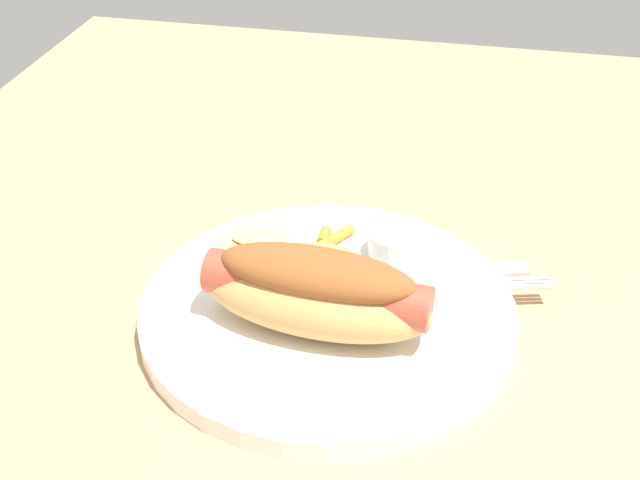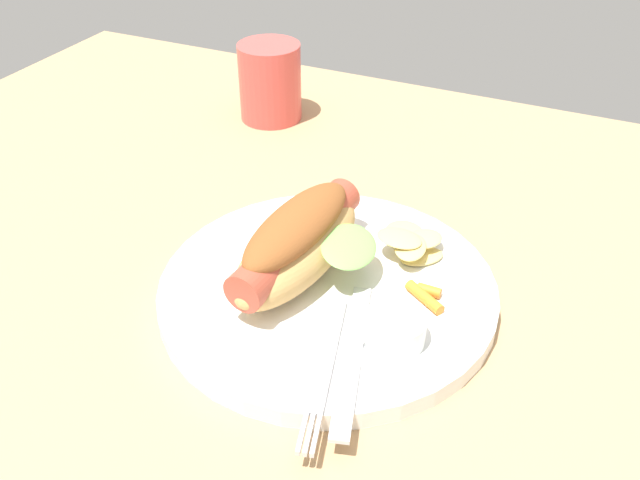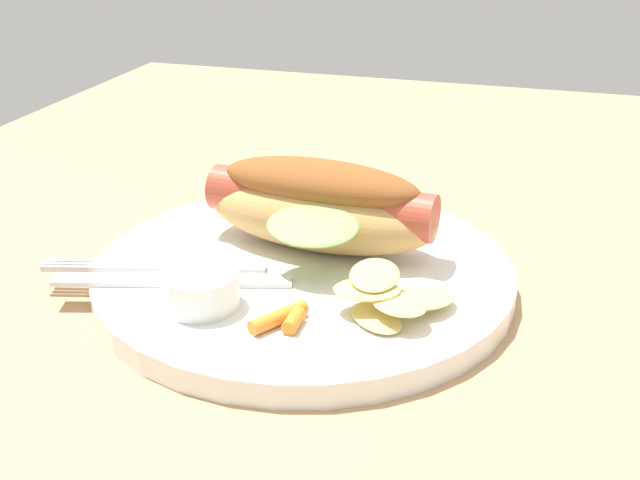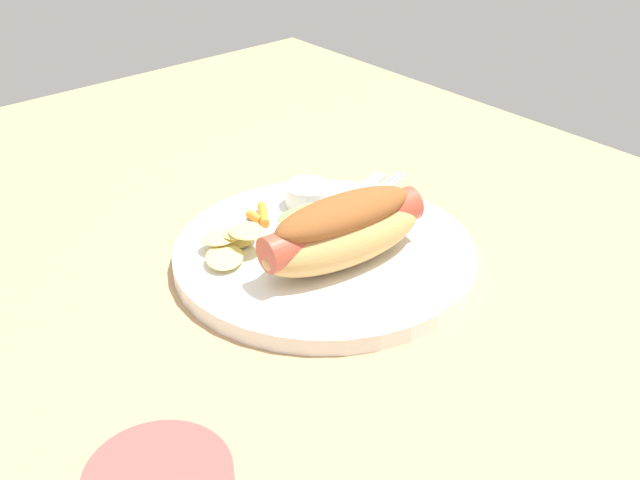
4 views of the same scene
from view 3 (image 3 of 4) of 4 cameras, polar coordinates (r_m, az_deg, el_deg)
ground_plane at (r=53.85cm, az=0.12°, el=-3.92°), size 120.00×90.00×1.80cm
plate at (r=52.77cm, az=-1.15°, el=-2.47°), size 28.03×28.03×1.60cm
hot_dog at (r=53.41cm, az=-0.01°, el=2.59°), size 10.34×17.05×6.30cm
sauce_ramekin at (r=47.31cm, az=-8.74°, el=-3.58°), size 4.65×4.65×2.25cm
fork at (r=52.49cm, az=-11.71°, el=-1.96°), size 4.98×14.63×0.40cm
knife at (r=50.66cm, az=-10.75°, el=-2.92°), size 5.61×15.14×0.36cm
chips_pile at (r=46.17cm, az=5.12°, el=-4.10°), size 7.35×7.92×2.44cm
carrot_garnish at (r=45.11cm, az=-2.58°, el=-5.79°), size 3.73×2.83×0.91cm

